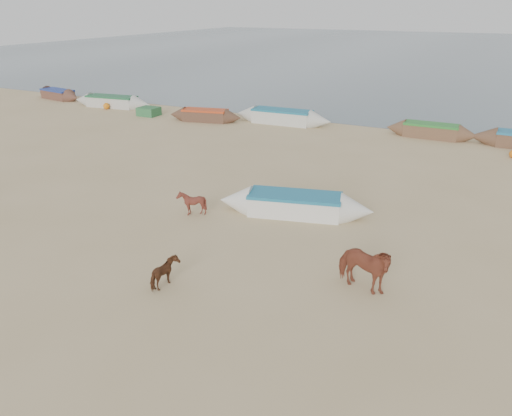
# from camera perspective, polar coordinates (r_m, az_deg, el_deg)

# --- Properties ---
(ground) EXTENTS (140.00, 140.00, 0.00)m
(ground) POSITION_cam_1_polar(r_m,az_deg,el_deg) (14.65, -7.16, -8.99)
(ground) COLOR tan
(ground) RESTS_ON ground
(sea) EXTENTS (160.00, 160.00, 0.00)m
(sea) POSITION_cam_1_polar(r_m,az_deg,el_deg) (92.84, 23.20, 16.07)
(sea) COLOR slate
(sea) RESTS_ON ground
(cow_adult) EXTENTS (1.87, 1.15, 1.46)m
(cow_adult) POSITION_cam_1_polar(r_m,az_deg,el_deg) (14.37, 12.17, -6.65)
(cow_adult) COLOR brown
(cow_adult) RESTS_ON ground
(calf_front) EXTENTS (0.99, 0.90, 0.98)m
(calf_front) POSITION_cam_1_polar(r_m,az_deg,el_deg) (19.25, -7.37, 0.60)
(calf_front) COLOR #5C261D
(calf_front) RESTS_ON ground
(calf_right) EXTENTS (1.00, 1.07, 0.86)m
(calf_right) POSITION_cam_1_polar(r_m,az_deg,el_deg) (14.59, -10.28, -7.38)
(calf_right) COLOR #59321D
(calf_right) RESTS_ON ground
(near_canoe) EXTENTS (6.10, 2.75, 0.85)m
(near_canoe) POSITION_cam_1_polar(r_m,az_deg,el_deg) (19.17, 4.45, 0.41)
(near_canoe) COLOR white
(near_canoe) RESTS_ON ground
(waterline_canoes) EXTENTS (56.75, 4.97, 0.96)m
(waterline_canoes) POSITION_cam_1_polar(r_m,az_deg,el_deg) (32.63, 9.96, 9.44)
(waterline_canoes) COLOR brown
(waterline_canoes) RESTS_ON ground
(beach_clutter) EXTENTS (41.62, 4.05, 0.64)m
(beach_clutter) POSITION_cam_1_polar(r_m,az_deg,el_deg) (30.68, 18.97, 7.48)
(beach_clutter) COLOR #306B3E
(beach_clutter) RESTS_ON ground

